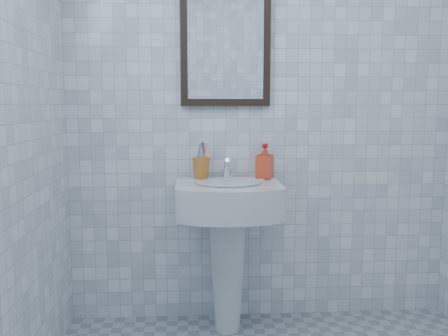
{
  "coord_description": "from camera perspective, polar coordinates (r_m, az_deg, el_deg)",
  "views": [
    {
      "loc": [
        -0.4,
        -1.64,
        1.25
      ],
      "look_at": [
        -0.24,
        0.86,
        0.93
      ],
      "focal_mm": 40.0,
      "sensor_mm": 36.0,
      "label": 1
    }
  ],
  "objects": [
    {
      "name": "wall_back",
      "position": [
        2.87,
        4.32,
        7.27
      ],
      "size": [
        2.2,
        0.02,
        2.5
      ],
      "primitive_type": "cube",
      "color": "white",
      "rests_on": "ground"
    },
    {
      "name": "soap_dispenser",
      "position": [
        2.78,
        4.69,
        0.81
      ],
      "size": [
        0.11,
        0.12,
        0.19
      ],
      "primitive_type": "imported",
      "rotation": [
        0.0,
        0.0,
        -0.41
      ],
      "color": "red",
      "rests_on": "washbasin"
    },
    {
      "name": "wall_mirror",
      "position": [
        2.84,
        0.17,
        13.35
      ],
      "size": [
        0.5,
        0.04,
        0.62
      ],
      "color": "black",
      "rests_on": "wall_back"
    },
    {
      "name": "faucet",
      "position": [
        2.75,
        0.3,
        -0.25
      ],
      "size": [
        0.05,
        0.11,
        0.12
      ],
      "color": "silver",
      "rests_on": "washbasin"
    },
    {
      "name": "washbasin",
      "position": [
        2.72,
        0.44,
        -7.22
      ],
      "size": [
        0.55,
        0.4,
        0.85
      ],
      "color": "silver",
      "rests_on": "ground"
    },
    {
      "name": "toothbrush_cup",
      "position": [
        2.76,
        -2.62,
        -0.0
      ],
      "size": [
        0.11,
        0.11,
        0.12
      ],
      "primitive_type": null,
      "rotation": [
        0.0,
        0.0,
        -0.14
      ],
      "color": "#C36A27",
      "rests_on": "washbasin"
    }
  ]
}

